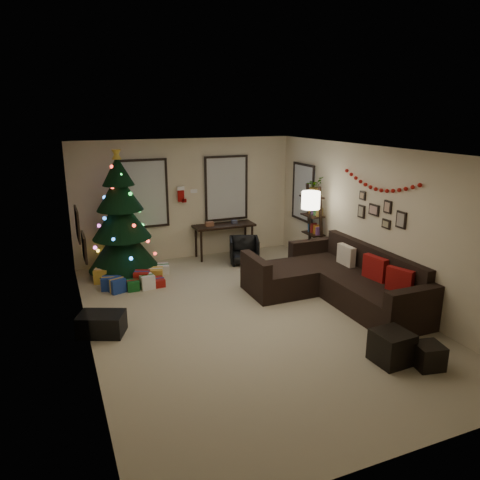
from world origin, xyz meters
name	(u,v)px	position (x,y,z in m)	size (l,w,h in m)	color
floor	(248,317)	(0.00, 0.00, 0.00)	(7.00, 7.00, 0.00)	tan
ceiling	(249,151)	(0.00, 0.00, 2.70)	(7.00, 7.00, 0.00)	white
wall_back	(186,200)	(0.00, 3.50, 1.35)	(5.00, 5.00, 0.00)	beige
wall_front	(405,334)	(0.00, -3.50, 1.35)	(5.00, 5.00, 0.00)	beige
wall_left	(82,257)	(-2.50, 0.00, 1.35)	(7.00, 7.00, 0.00)	beige
wall_right	(378,224)	(2.50, 0.00, 1.35)	(7.00, 7.00, 0.00)	beige
window_back_left	(144,194)	(-0.95, 3.47, 1.55)	(1.05, 0.06, 1.50)	#728CB2
window_back_right	(226,188)	(0.95, 3.47, 1.55)	(1.05, 0.06, 1.50)	#728CB2
window_right_wall	(304,192)	(2.47, 2.55, 1.50)	(0.06, 0.90, 1.30)	#728CB2
christmas_tree	(121,223)	(-1.55, 2.87, 1.10)	(1.43, 1.43, 2.65)	black
presents	(136,279)	(-1.45, 2.16, 0.12)	(1.50, 1.03, 0.30)	gold
sofa	(337,282)	(1.80, 0.13, 0.31)	(2.15, 3.10, 0.93)	black
pillow_red_a	(400,282)	(2.21, -1.00, 0.64)	(0.12, 0.44, 0.44)	maroon
pillow_red_b	(375,270)	(2.21, -0.38, 0.64)	(0.13, 0.48, 0.48)	maroon
pillow_cream	(346,257)	(2.21, 0.46, 0.63)	(0.12, 0.43, 0.43)	beige
ottoman_near	(392,347)	(1.21, -2.04, 0.22)	(0.46, 0.46, 0.44)	black
ottoman_far	(428,356)	(1.57, -2.34, 0.17)	(0.35, 0.35, 0.33)	black
desk	(224,228)	(0.80, 3.22, 0.67)	(1.41, 0.50, 0.76)	black
desk_chair	(244,250)	(1.02, 2.57, 0.30)	(0.58, 0.54, 0.59)	black
bookshelf	(314,228)	(2.30, 1.77, 0.87)	(0.30, 0.53, 1.80)	black
potted_plant	(315,183)	(2.30, 1.82, 1.82)	(0.46, 0.40, 0.51)	#4C4C4C
floor_lamp	(311,206)	(1.95, 1.38, 1.45)	(0.37, 0.37, 1.74)	black
art_map	(77,224)	(-2.48, 0.94, 1.60)	(0.04, 0.60, 0.50)	black
art_abstract	(84,247)	(-2.48, -0.29, 1.57)	(0.04, 0.45, 0.35)	black
gallery	(380,212)	(2.48, -0.07, 1.57)	(0.03, 1.25, 0.54)	black
garland	(379,183)	(2.45, -0.01, 2.08)	(0.08, 1.90, 0.30)	#A5140C
stocking_left	(181,194)	(-0.14, 3.40, 1.50)	(0.20, 0.05, 0.36)	#990F0C
stocking_right	(194,197)	(0.19, 3.52, 1.40)	(0.20, 0.05, 0.36)	#990F0C
storage_bin	(102,324)	(-2.30, 0.29, 0.17)	(0.67, 0.45, 0.34)	black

